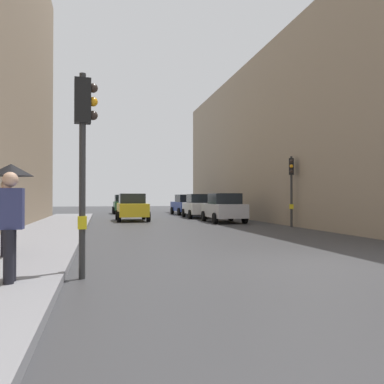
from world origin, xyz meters
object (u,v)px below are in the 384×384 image
at_px(car_green_estate, 124,204).
at_px(car_silver_hatchback, 224,208).
at_px(traffic_light_near_left, 84,137).
at_px(car_white_compact, 199,206).
at_px(car_blue_van, 186,205).
at_px(pedestrian_with_grey_backpack, 7,220).
at_px(car_yellow_taxi, 132,207).
at_px(traffic_light_mid_street, 291,178).
at_px(pedestrian_with_umbrella, 10,184).

bearing_deg(car_green_estate, car_silver_hatchback, -70.17).
distance_m(traffic_light_near_left, car_silver_hatchback, 17.22).
bearing_deg(car_white_compact, car_blue_van, 88.08).
relative_size(car_silver_hatchback, car_blue_van, 0.99).
xyz_separation_m(car_silver_hatchback, car_white_compact, (-0.22, 5.33, 0.00)).
xyz_separation_m(traffic_light_near_left, pedestrian_with_grey_backpack, (-1.15, -0.84, -1.49)).
relative_size(car_yellow_taxi, car_blue_van, 0.98).
bearing_deg(traffic_light_near_left, pedestrian_with_grey_backpack, -143.73).
bearing_deg(car_blue_van, traffic_light_near_left, -106.21).
distance_m(traffic_light_near_left, traffic_light_mid_street, 14.55).
bearing_deg(traffic_light_near_left, car_yellow_taxi, 82.78).
bearing_deg(car_blue_van, traffic_light_mid_street, -81.88).
height_order(traffic_light_near_left, pedestrian_with_grey_backpack, traffic_light_near_left).
relative_size(car_blue_van, pedestrian_with_grey_backpack, 2.41).
xyz_separation_m(traffic_light_near_left, pedestrian_with_umbrella, (-1.75, 2.22, -0.81)).
xyz_separation_m(traffic_light_near_left, car_blue_van, (7.60, 26.14, -1.78)).
xyz_separation_m(car_blue_van, pedestrian_with_umbrella, (-9.35, -23.93, 0.96)).
distance_m(traffic_light_near_left, car_yellow_taxi, 18.47).
xyz_separation_m(car_green_estate, car_white_compact, (4.99, -9.11, 0.00)).
bearing_deg(car_yellow_taxi, pedestrian_with_grey_backpack, -100.26).
bearing_deg(car_blue_van, pedestrian_with_umbrella, -111.34).
bearing_deg(car_white_compact, pedestrian_with_umbrella, -116.42).
bearing_deg(car_yellow_taxi, pedestrian_with_umbrella, -104.22).
height_order(traffic_light_near_left, traffic_light_mid_street, traffic_light_near_left).
bearing_deg(traffic_light_near_left, traffic_light_mid_street, 47.69).
distance_m(traffic_light_near_left, car_blue_van, 27.28).
xyz_separation_m(car_white_compact, pedestrian_with_umbrella, (-9.17, -18.45, 0.96)).
bearing_deg(pedestrian_with_grey_backpack, car_blue_van, 72.04).
bearing_deg(pedestrian_with_umbrella, pedestrian_with_grey_backpack, -78.82).
xyz_separation_m(car_blue_van, pedestrian_with_grey_backpack, (-8.75, -26.98, 0.29)).
relative_size(car_yellow_taxi, car_green_estate, 1.00).
bearing_deg(car_silver_hatchback, car_white_compact, 92.33).
distance_m(traffic_light_mid_street, car_green_estate, 20.46).
height_order(traffic_light_mid_street, car_yellow_taxi, traffic_light_mid_street).
xyz_separation_m(car_green_estate, pedestrian_with_grey_backpack, (-3.57, -30.62, 0.29)).
bearing_deg(pedestrian_with_umbrella, traffic_light_near_left, -51.70).
bearing_deg(car_silver_hatchback, car_green_estate, 109.83).
height_order(car_white_compact, pedestrian_with_grey_backpack, pedestrian_with_grey_backpack).
bearing_deg(traffic_light_mid_street, traffic_light_near_left, -132.31).
bearing_deg(car_white_compact, traffic_light_mid_street, -76.49).
height_order(car_white_compact, pedestrian_with_umbrella, pedestrian_with_umbrella).
height_order(car_silver_hatchback, car_white_compact, same).
xyz_separation_m(car_white_compact, pedestrian_with_grey_backpack, (-8.56, -21.51, 0.29)).
xyz_separation_m(pedestrian_with_umbrella, pedestrian_with_grey_backpack, (0.60, -3.06, -0.68)).
bearing_deg(car_silver_hatchback, traffic_light_near_left, -116.46).
distance_m(car_silver_hatchback, pedestrian_with_grey_backpack, 18.40).
relative_size(traffic_light_mid_street, pedestrian_with_grey_backpack, 2.04).
bearing_deg(pedestrian_with_grey_backpack, pedestrian_with_umbrella, 101.18).
relative_size(car_yellow_taxi, car_white_compact, 0.99).
relative_size(car_silver_hatchback, pedestrian_with_umbrella, 1.98).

